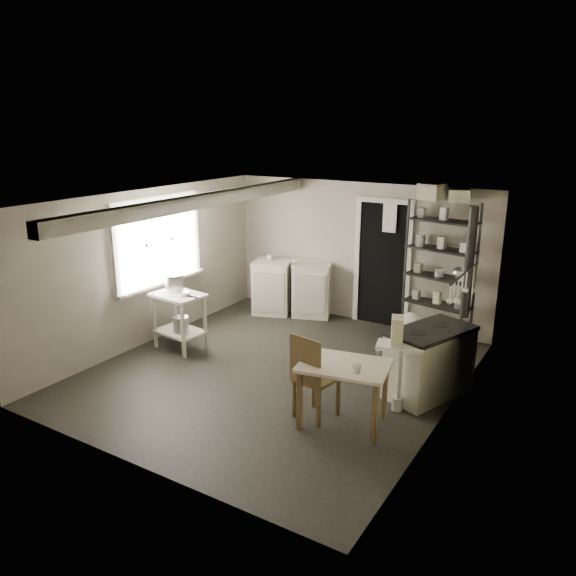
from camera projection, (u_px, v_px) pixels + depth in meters
The scene contains 31 objects.
floor at pixel (276, 372), 7.51m from camera, with size 5.00×5.00×0.00m, color black.
ceiling at pixel (275, 200), 6.86m from camera, with size 5.00×5.00×0.00m, color silver.
wall_back at pixel (358, 253), 9.23m from camera, with size 4.50×0.02×2.30m, color #A09488.
wall_front at pixel (129, 357), 5.14m from camera, with size 4.50×0.02×2.30m, color #A09488.
wall_left at pixel (148, 267), 8.31m from camera, with size 0.02×5.00×2.30m, color #A09488.
wall_right at pixel (451, 321), 6.06m from camera, with size 0.02×5.00×2.30m, color #A09488.
window at pixel (158, 242), 8.36m from camera, with size 0.12×1.76×1.28m, color beige, non-canonical shape.
doorway at pixel (382, 265), 9.02m from camera, with size 0.96×0.10×2.08m, color beige, non-canonical shape.
ceiling_beam at pixel (200, 201), 7.49m from camera, with size 0.18×5.00×0.18m, color beige, non-canonical shape.
wallpaper_panel at pixel (450, 321), 6.07m from camera, with size 0.01×5.00×2.30m, color beige, non-canonical shape.
utensil_rail at pixel (463, 273), 6.47m from camera, with size 0.06×1.20×0.44m, color silver, non-canonical shape.
prep_table at pixel (180, 322), 8.20m from camera, with size 0.73×0.52×0.84m, color beige, non-canonical shape.
stockpot at pixel (174, 284), 8.19m from camera, with size 0.27×0.27×0.29m, color silver.
saucepan at pixel (184, 295), 7.99m from camera, with size 0.17×0.17×0.09m, color silver.
bucket at pixel (181, 325), 8.15m from camera, with size 0.23×0.23×0.25m, color silver.
base_cabinets at pixel (292, 288), 9.70m from camera, with size 1.41×0.60×0.92m, color beige, non-canonical shape.
mixing_bowl at pixel (294, 261), 9.47m from camera, with size 0.27×0.27×0.07m, color silver.
counter_cup at pixel (270, 257), 9.70m from camera, with size 0.12×0.12×0.10m, color silver.
shelf_rack at pixel (439, 279), 8.41m from camera, with size 1.01×0.39×2.13m, color black, non-canonical shape.
shelf_jar at pixel (419, 250), 8.42m from camera, with size 0.09×0.10×0.21m, color silver.
storage_box_a at pixel (431, 207), 8.25m from camera, with size 0.34×0.30×0.23m, color beige.
storage_box_b at pixel (458, 211), 8.00m from camera, with size 0.28×0.26×0.18m, color beige.
stove at pixel (429, 361), 6.79m from camera, with size 0.60×1.08×0.85m, color beige, non-canonical shape.
stovepipe at pixel (469, 263), 6.74m from camera, with size 0.12×0.12×1.52m, color black, non-canonical shape.
side_ledge at pixel (398, 376), 6.41m from camera, with size 0.53×0.29×0.82m, color beige, non-canonical shape.
oats_box at pixel (397, 328), 6.26m from camera, with size 0.13×0.21×0.32m, color beige.
work_table at pixel (343, 393), 6.12m from camera, with size 0.95×0.67×0.72m, color beige, non-canonical shape.
table_cup at pixel (357, 365), 5.79m from camera, with size 0.10×0.10×0.09m, color silver.
chair at pixel (317, 377), 6.26m from camera, with size 0.42×0.44×1.01m, color brown, non-canonical shape.
flour_sack at pixel (411, 326), 8.52m from camera, with size 0.38×0.32×0.45m, color silver.
floor_crock at pixel (397, 404), 6.51m from camera, with size 0.13×0.13×0.16m, color silver.
Camera 1 is at (3.72, -5.79, 3.22)m, focal length 35.00 mm.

